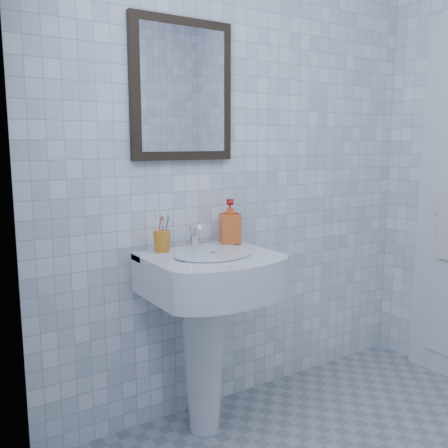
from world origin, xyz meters
TOP-DOWN VIEW (x-y plane):
  - wall_back at (0.00, 1.20)m, footprint 2.20×0.02m
  - wall_left at (-1.10, 0.00)m, footprint 0.02×2.40m
  - washbasin at (-0.37, 0.99)m, footprint 0.55×0.41m
  - faucet at (-0.37, 1.09)m, footprint 0.05×0.10m
  - toothbrush_cup at (-0.52, 1.10)m, footprint 0.10×0.10m
  - soap_dispenser at (-0.16, 1.10)m, footprint 0.12×0.12m
  - wall_mirror at (-0.37, 1.18)m, footprint 0.50×0.04m

SIDE VIEW (x-z plane):
  - washbasin at x=-0.37m, z-range 0.15..1.00m
  - faucet at x=-0.37m, z-range 0.83..0.95m
  - toothbrush_cup at x=-0.52m, z-range 0.85..0.94m
  - soap_dispenser at x=-0.16m, z-range 0.85..1.05m
  - wall_back at x=0.00m, z-range 0.00..2.50m
  - wall_left at x=-1.10m, z-range 0.00..2.50m
  - wall_mirror at x=-0.37m, z-range 1.24..1.86m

